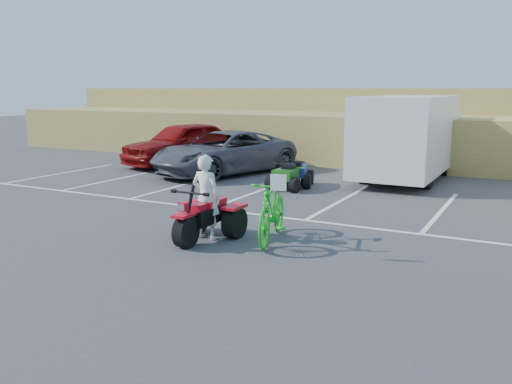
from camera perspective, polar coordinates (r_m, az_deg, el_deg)
The scene contains 11 objects.
ground at distance 10.85m, azimuth 0.25°, elevation -5.67°, with size 100.00×100.00×0.00m, color #3D3D40.
parking_stripes at distance 14.20m, azimuth 11.04°, elevation -1.90°, with size 28.00×5.16×0.01m.
grass_embankment at distance 25.22m, azimuth 16.95°, elevation 6.58°, with size 40.00×8.50×3.10m.
red_trike_atv at distance 11.30m, azimuth -5.61°, elevation -5.06°, with size 1.28×1.71×1.11m, color red, non-canonical shape.
rider at distance 11.21m, azimuth -5.27°, elevation -0.54°, with size 0.64×0.42×1.76m, color white.
green_dirt_bike at distance 11.01m, azimuth 1.71°, elevation -1.85°, with size 0.63×2.22×1.34m, color #14BF19.
grey_pickup at distance 19.90m, azimuth -3.38°, elevation 4.16°, with size 2.60×5.63×1.57m, color #43444A.
red_car at distance 22.38m, azimuth -7.68°, elevation 5.08°, with size 2.09×5.19×1.77m, color #7D0706.
cargo_trailer at distance 19.24m, azimuth 15.67°, elevation 5.81°, with size 2.45×6.09×2.84m.
quad_atv_blue at distance 17.52m, azimuth 4.26°, elevation 0.65°, with size 1.00×1.34×0.88m, color navy, non-canonical shape.
quad_atv_green at distance 16.94m, azimuth 3.45°, elevation 0.31°, with size 1.00×1.34×0.88m, color #175714, non-canonical shape.
Camera 1 is at (4.84, -9.22, 3.08)m, focal length 38.00 mm.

